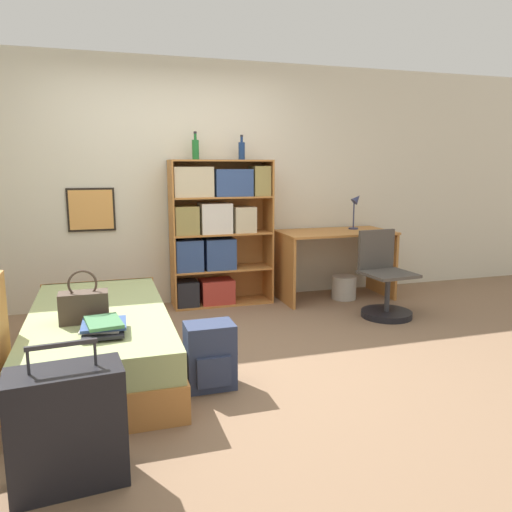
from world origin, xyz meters
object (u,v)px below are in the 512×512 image
handbag (84,306)px  book_stack_on_bed (104,327)px  waste_bin (344,287)px  desk_chair (384,290)px  bottle_brown (242,150)px  suitcase (68,428)px  bottle_green (196,149)px  backpack (210,356)px  bookcase (214,229)px  desk (335,252)px  desk_lamp (356,205)px  bed (100,339)px

handbag → book_stack_on_bed: size_ratio=0.98×
book_stack_on_bed → waste_bin: 3.18m
desk_chair → waste_bin: 0.72m
bottle_brown → waste_bin: bottle_brown is taller
suitcase → bottle_green: (1.18, 2.92, 1.38)m
backpack → suitcase: bearing=-135.6°
bookcase → desk: 1.39m
backpack → desk: bearing=45.4°
desk → bookcase: bearing=173.6°
handbag → bottle_brown: (1.61, 1.74, 1.10)m
handbag → bottle_green: bearing=57.5°
waste_bin → bottle_brown: bearing=166.8°
bottle_brown → desk: bearing=-10.8°
suitcase → backpack: size_ratio=1.57×
desk → backpack: (-1.84, -1.87, -0.32)m
handbag → backpack: handbag is taller
book_stack_on_bed → desk_lamp: (2.82, 1.94, 0.56)m
book_stack_on_bed → bottle_green: size_ratio=1.28×
handbag → desk: handbag is taller
waste_bin → suitcase: bearing=-136.6°
backpack → waste_bin: (1.94, 1.80, -0.09)m
bookcase → desk: bearing=-6.4°
book_stack_on_bed → backpack: book_stack_on_bed is taller
desk_lamp → desk_chair: desk_lamp is taller
bottle_brown → desk: size_ratio=0.21×
bed → bottle_brown: size_ratio=7.86×
suitcase → waste_bin: (2.79, 2.64, -0.16)m
desk_lamp → bookcase: bearing=178.3°
handbag → book_stack_on_bed: 0.32m
bookcase → desk_chair: bookcase is taller
bottle_brown → bottle_green: bearing=178.5°
book_stack_on_bed → bookcase: bookcase is taller
handbag → bookcase: 2.15m
book_stack_on_bed → bookcase: size_ratio=0.24×
desk_lamp → backpack: 3.03m
desk → desk_lamp: bearing=18.7°
desk_chair → waste_bin: (-0.09, 0.70, -0.14)m
bottle_green → desk: size_ratio=0.23×
bed → handbag: 0.43m
suitcase → desk_chair: desk_chair is taller
bottle_brown → backpack: 2.64m
bed → suitcase: (-0.15, -1.42, 0.07)m
bottle_green → suitcase: bearing=-111.9°
bottle_brown → desk_chair: 2.08m
bed → bottle_green: bottle_green is taller
handbag → bottle_green: bottle_green is taller
desk → waste_bin: desk is taller
suitcase → bottle_brown: bottle_brown is taller
desk → bottle_brown: bearing=169.2°
backpack → bookcase: bearing=76.4°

